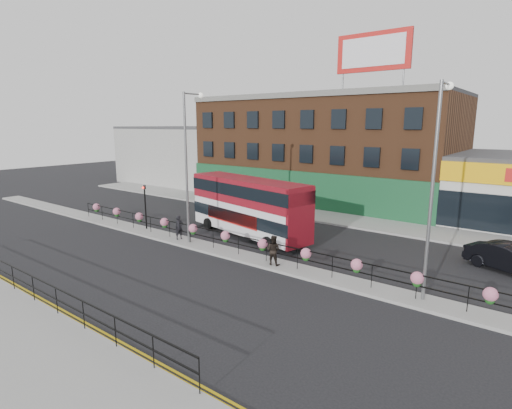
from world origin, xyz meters
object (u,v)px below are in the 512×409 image
Objects in this scene: pedestrian_b at (273,250)px; double_decker_bus at (248,201)px; pedestrian_a at (179,227)px; lamp_column_east at (435,174)px; lamp_column_west at (189,155)px; car at (512,259)px.

double_decker_bus is at bearing -49.05° from pedestrian_b.
pedestrian_a is 16.02m from lamp_column_east.
lamp_column_west reaches higher than lamp_column_east.
lamp_column_west reaches higher than car.
pedestrian_b is at bearing -39.22° from double_decker_bus.
pedestrian_a is at bearing -128.34° from double_decker_bus.
double_decker_bus reaches higher than car.
lamp_column_west reaches higher than double_decker_bus.
double_decker_bus is at bearing 122.95° from car.
double_decker_bus is 6.40× the size of pedestrian_a.
lamp_column_east is (15.33, 0.34, 4.63)m from pedestrian_a.
pedestrian_a is (-2.90, -3.67, -1.51)m from double_decker_bus.
pedestrian_a is 7.69m from pedestrian_b.
lamp_column_west is (-1.92, -3.52, 3.25)m from double_decker_bus.
car is at bearing 11.21° from double_decker_bus.
car is 18.84m from lamp_column_west.
pedestrian_a is at bearing -178.74° from lamp_column_east.
lamp_column_east is (-2.63, -6.32, 4.85)m from car.
double_decker_bus is 1.11× the size of lamp_column_east.
car is 8.38m from lamp_column_east.
pedestrian_b is at bearing -175.73° from lamp_column_east.
lamp_column_west is at bearing -13.12° from pedestrian_b.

